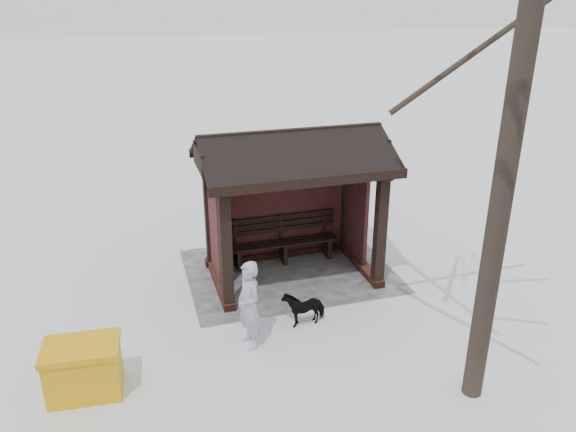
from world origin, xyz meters
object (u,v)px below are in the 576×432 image
(dog, at_px, (304,307))
(grit_bin, at_px, (84,369))
(pedestrian, at_px, (249,305))
(bus_shelter, at_px, (290,174))

(dog, xyz_separation_m, grit_bin, (3.65, 0.86, 0.11))
(dog, height_order, grit_bin, grit_bin)
(pedestrian, distance_m, dog, 1.23)
(bus_shelter, xyz_separation_m, pedestrian, (1.37, 2.28, -1.40))
(pedestrian, relative_size, dog, 2.07)
(bus_shelter, height_order, grit_bin, bus_shelter)
(bus_shelter, height_order, dog, bus_shelter)
(pedestrian, bearing_deg, grit_bin, -93.98)
(dog, bearing_deg, bus_shelter, 163.79)
(pedestrian, distance_m, grit_bin, 2.64)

